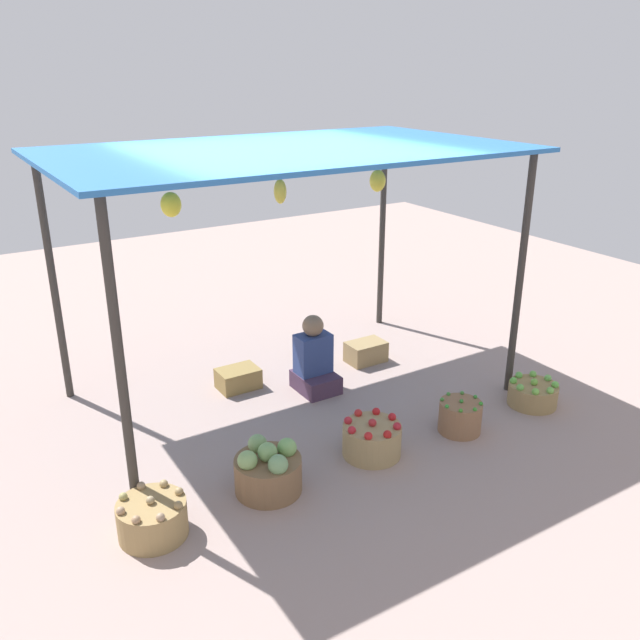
# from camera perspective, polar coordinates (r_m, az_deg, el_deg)

# --- Properties ---
(ground_plane) EXTENTS (14.00, 14.00, 0.00)m
(ground_plane) POSITION_cam_1_polar(r_m,az_deg,el_deg) (6.62, -2.50, -6.22)
(ground_plane) COLOR gray
(market_stall_structure) EXTENTS (4.06, 2.46, 2.37)m
(market_stall_structure) POSITION_cam_1_polar(r_m,az_deg,el_deg) (5.93, -2.87, 13.15)
(market_stall_structure) COLOR #38332D
(market_stall_structure) RESTS_ON ground
(vendor_person) EXTENTS (0.36, 0.44, 0.78)m
(vendor_person) POSITION_cam_1_polar(r_m,az_deg,el_deg) (6.54, -0.50, -3.61)
(vendor_person) COLOR #452E46
(vendor_person) RESTS_ON ground
(basket_potatoes) EXTENTS (0.48, 0.48, 0.31)m
(basket_potatoes) POSITION_cam_1_polar(r_m,az_deg,el_deg) (4.88, -14.21, -16.19)
(basket_potatoes) COLOR #997C4C
(basket_potatoes) RESTS_ON ground
(basket_cabbages) EXTENTS (0.51, 0.51, 0.41)m
(basket_cabbages) POSITION_cam_1_polar(r_m,az_deg,el_deg) (5.15, -4.49, -12.78)
(basket_cabbages) COLOR brown
(basket_cabbages) RESTS_ON ground
(basket_red_apples) EXTENTS (0.49, 0.49, 0.33)m
(basket_red_apples) POSITION_cam_1_polar(r_m,az_deg,el_deg) (5.59, 4.48, -10.17)
(basket_red_apples) COLOR #A28759
(basket_red_apples) RESTS_ON ground
(basket_green_chilies) EXTENTS (0.38, 0.38, 0.31)m
(basket_green_chilies) POSITION_cam_1_polar(r_m,az_deg,el_deg) (6.02, 11.95, -8.12)
(basket_green_chilies) COLOR #8C6344
(basket_green_chilies) RESTS_ON ground
(basket_green_apples) EXTENTS (0.46, 0.46, 0.27)m
(basket_green_apples) POSITION_cam_1_polar(r_m,az_deg,el_deg) (6.66, 17.82, -6.05)
(basket_green_apples) COLOR #997D4D
(basket_green_apples) RESTS_ON ground
(wooden_crate_near_vendor) EXTENTS (0.42, 0.28, 0.22)m
(wooden_crate_near_vendor) POSITION_cam_1_polar(r_m,az_deg,el_deg) (7.24, 3.96, -2.74)
(wooden_crate_near_vendor) COLOR #95794D
(wooden_crate_near_vendor) RESTS_ON ground
(wooden_crate_stacked_rear) EXTENTS (0.40, 0.29, 0.20)m
(wooden_crate_stacked_rear) POSITION_cam_1_polar(r_m,az_deg,el_deg) (6.70, -7.05, -5.01)
(wooden_crate_stacked_rear) COLOR olive
(wooden_crate_stacked_rear) RESTS_ON ground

